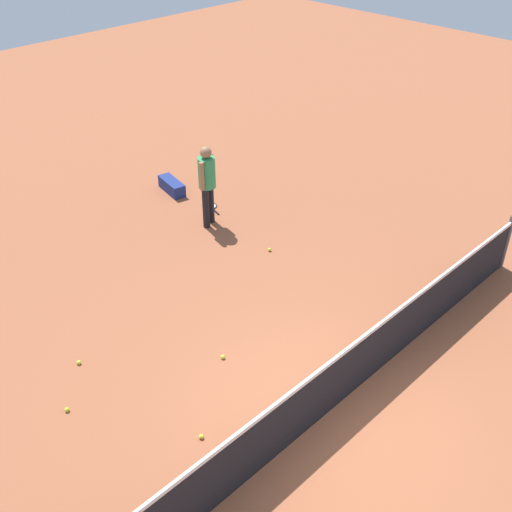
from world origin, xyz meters
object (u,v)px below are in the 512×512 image
object	(u,v)px
tennis_ball_near_player	(67,410)
tennis_ball_stray_left	(270,250)
player_near_side	(207,180)
tennis_ball_baseline	(201,437)
tennis_ball_midcourt	(223,357)
equipment_bag	(171,185)
tennis_ball_by_net	(79,362)
tennis_racket_near_player	(210,207)

from	to	relation	value
tennis_ball_near_player	tennis_ball_stray_left	bearing A→B (deg)	-170.31
player_near_side	tennis_ball_near_player	xyz separation A→B (m)	(4.72, 2.41, -0.98)
player_near_side	tennis_ball_near_player	world-z (taller)	player_near_side
tennis_ball_near_player	tennis_ball_baseline	bearing A→B (deg)	121.16
tennis_ball_midcourt	player_near_side	bearing A→B (deg)	-128.40
equipment_bag	tennis_ball_near_player	bearing A→B (deg)	38.88
player_near_side	tennis_ball_by_net	distance (m)	4.55
tennis_racket_near_player	tennis_ball_near_player	xyz separation A→B (m)	(5.20, 2.92, 0.02)
tennis_ball_by_net	tennis_ball_baseline	world-z (taller)	same
player_near_side	tennis_ball_stray_left	size ratio (longest dim) A/B	25.76
player_near_side	equipment_bag	xyz separation A→B (m)	(-0.36, -1.68, -0.87)
player_near_side	tennis_racket_near_player	xyz separation A→B (m)	(-0.48, -0.51, -1.00)
player_near_side	tennis_ball_near_player	distance (m)	5.38
tennis_racket_near_player	tennis_ball_stray_left	xyz separation A→B (m)	(0.34, 2.09, 0.02)
tennis_ball_near_player	tennis_ball_baseline	xyz separation A→B (m)	(-1.00, 1.66, 0.00)
tennis_ball_midcourt	tennis_racket_near_player	bearing A→B (deg)	-129.12
tennis_ball_midcourt	tennis_ball_stray_left	world-z (taller)	same
tennis_ball_by_net	equipment_bag	world-z (taller)	equipment_bag
tennis_ball_near_player	tennis_ball_stray_left	xyz separation A→B (m)	(-4.86, -0.83, 0.00)
tennis_racket_near_player	tennis_ball_midcourt	world-z (taller)	tennis_ball_midcourt
player_near_side	tennis_ball_midcourt	xyz separation A→B (m)	(2.49, 3.15, -0.98)
tennis_ball_baseline	tennis_ball_stray_left	bearing A→B (deg)	-147.21
tennis_racket_near_player	tennis_ball_stray_left	size ratio (longest dim) A/B	9.20
tennis_ball_by_net	tennis_ball_baseline	size ratio (longest dim) A/B	1.00
tennis_ball_baseline	tennis_racket_near_player	bearing A→B (deg)	-132.51
tennis_racket_near_player	tennis_ball_midcourt	xyz separation A→B (m)	(2.98, 3.66, 0.02)
tennis_ball_by_net	tennis_ball_stray_left	bearing A→B (deg)	-178.22
tennis_ball_by_net	tennis_ball_midcourt	xyz separation A→B (m)	(-1.61, 1.43, 0.00)
tennis_ball_near_player	equipment_bag	bearing A→B (deg)	-141.12
player_near_side	tennis_racket_near_player	bearing A→B (deg)	-133.24
tennis_ball_by_net	tennis_ball_near_player	bearing A→B (deg)	48.67
tennis_ball_midcourt	equipment_bag	world-z (taller)	equipment_bag
tennis_ball_baseline	tennis_ball_stray_left	world-z (taller)	same
tennis_ball_near_player	tennis_ball_baseline	size ratio (longest dim) A/B	1.00
player_near_side	tennis_ball_by_net	world-z (taller)	player_near_side
tennis_racket_near_player	equipment_bag	xyz separation A→B (m)	(0.13, -1.17, 0.13)
tennis_racket_near_player	equipment_bag	bearing A→B (deg)	-83.83
equipment_bag	tennis_ball_baseline	bearing A→B (deg)	54.68
tennis_ball_near_player	tennis_ball_midcourt	bearing A→B (deg)	161.67
tennis_ball_by_net	equipment_bag	bearing A→B (deg)	-142.74
tennis_racket_near_player	tennis_ball_near_player	world-z (taller)	tennis_ball_near_player
equipment_bag	tennis_racket_near_player	bearing A→B (deg)	96.17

